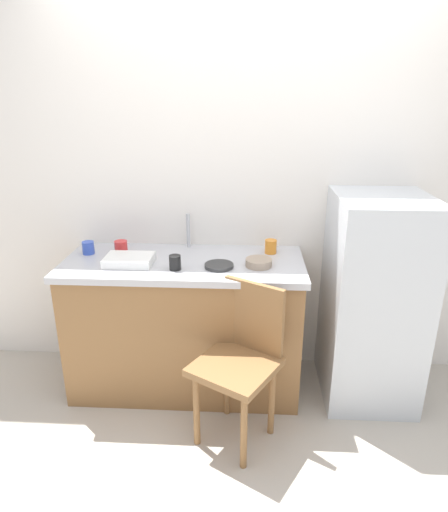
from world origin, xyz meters
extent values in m
plane|color=#BCB2A3|center=(0.00, 0.00, 0.00)|extent=(8.00, 8.00, 0.00)
cube|color=white|center=(0.00, 1.00, 1.26)|extent=(4.80, 0.10, 2.52)
cube|color=olive|center=(-0.37, 0.65, 0.42)|extent=(1.42, 0.60, 0.84)
cube|color=#B7B7BC|center=(-0.37, 0.65, 0.86)|extent=(1.46, 0.64, 0.04)
cylinder|color=#B7B7BC|center=(-0.37, 0.90, 0.99)|extent=(0.02, 0.02, 0.22)
cube|color=silver|center=(0.79, 0.64, 0.64)|extent=(0.54, 0.62, 1.29)
cylinder|color=olive|center=(-0.24, 0.09, 0.23)|extent=(0.04, 0.04, 0.45)
cylinder|color=olive|center=(0.02, -0.06, 0.23)|extent=(0.04, 0.04, 0.45)
cylinder|color=olive|center=(-0.09, 0.35, 0.23)|extent=(0.04, 0.04, 0.45)
cylinder|color=olive|center=(0.17, 0.20, 0.23)|extent=(0.04, 0.04, 0.45)
cube|color=olive|center=(-0.03, 0.14, 0.47)|extent=(0.55, 0.55, 0.04)
cube|color=olive|center=(0.06, 0.30, 0.69)|extent=(0.33, 0.21, 0.40)
cube|color=white|center=(-0.68, 0.57, 0.90)|extent=(0.28, 0.20, 0.05)
cylinder|color=gray|center=(0.09, 0.57, 0.90)|extent=(0.15, 0.15, 0.04)
cylinder|color=#2D2D2D|center=(-0.14, 0.54, 0.89)|extent=(0.17, 0.17, 0.02)
cylinder|color=orange|center=(0.17, 0.81, 0.92)|extent=(0.07, 0.07, 0.09)
cylinder|color=black|center=(-0.39, 0.50, 0.92)|extent=(0.07, 0.07, 0.09)
cylinder|color=blue|center=(-0.98, 0.73, 0.92)|extent=(0.07, 0.07, 0.08)
cylinder|color=red|center=(-0.78, 0.74, 0.92)|extent=(0.08, 0.08, 0.08)
camera|label=1|loc=(0.02, -1.87, 1.84)|focal=31.24mm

